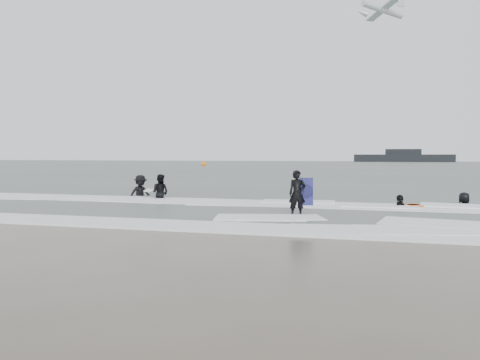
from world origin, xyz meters
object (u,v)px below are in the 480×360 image
(buoy, at_px, (204,164))
(surfer_right_far, at_px, (464,205))
(surfer_right_near, at_px, (400,208))
(vessel_horizon, at_px, (403,157))
(surfer_centre, at_px, (297,216))
(surfer_breaker, at_px, (141,197))
(surfer_wading, at_px, (160,199))

(buoy, bearing_deg, surfer_right_far, -60.91)
(surfer_right_near, relative_size, vessel_horizon, 0.06)
(surfer_centre, bearing_deg, surfer_breaker, 127.80)
(surfer_breaker, relative_size, vessel_horizon, 0.06)
(surfer_centre, height_order, surfer_right_near, surfer_right_near)
(surfer_breaker, relative_size, surfer_right_near, 1.16)
(surfer_wading, bearing_deg, surfer_right_far, -169.46)
(surfer_centre, xyz_separation_m, surfer_breaker, (-8.89, 5.34, 0.00))
(surfer_breaker, height_order, surfer_right_far, surfer_breaker)
(buoy, bearing_deg, surfer_breaker, -71.96)
(vessel_horizon, bearing_deg, surfer_centre, -94.30)
(surfer_wading, relative_size, vessel_horizon, 0.06)
(surfer_right_far, distance_m, buoy, 74.99)
(surfer_breaker, xyz_separation_m, buoy, (-21.40, 65.70, 0.42))
(surfer_right_near, distance_m, surfer_right_far, 3.23)
(surfer_wading, bearing_deg, surfer_breaker, -27.20)
(surfer_wading, distance_m, buoy, 70.58)
(surfer_wading, relative_size, buoy, 1.07)
(surfer_centre, bearing_deg, surfer_right_near, 24.66)
(surfer_right_near, distance_m, buoy, 75.41)
(surfer_wading, distance_m, surfer_breaker, 1.90)
(surfer_centre, xyz_separation_m, buoy, (-30.29, 71.04, 0.42))
(surfer_right_near, bearing_deg, surfer_right_far, 163.02)
(surfer_right_near, xyz_separation_m, vessel_horizon, (7.20, 139.39, 1.54))
(vessel_horizon, bearing_deg, surfer_breaker, -98.11)
(surfer_wading, xyz_separation_m, vessel_horizon, (18.03, 138.72, 1.54))
(surfer_breaker, distance_m, surfer_right_near, 12.54)
(surfer_centre, xyz_separation_m, surfer_right_far, (6.17, 5.52, 0.00))
(surfer_wading, relative_size, surfer_breaker, 0.90)
(surfer_centre, height_order, surfer_breaker, surfer_breaker)
(surfer_breaker, bearing_deg, surfer_centre, -80.75)
(surfer_wading, height_order, surfer_right_near, surfer_wading)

